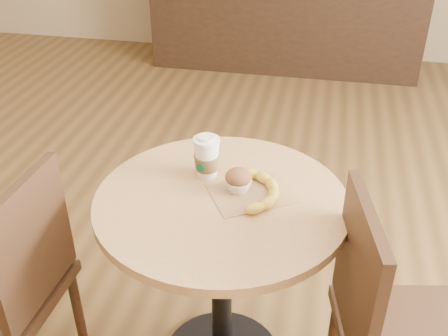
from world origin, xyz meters
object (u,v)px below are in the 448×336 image
chair_right (390,328)px  banana (260,191)px  cafe_table (221,247)px  chair_left (11,287)px  coffee_cup (207,158)px  muffin (238,180)px

chair_right → banana: bearing=52.4°
cafe_table → banana: 0.24m
chair_left → coffee_cup: size_ratio=6.25×
cafe_table → banana: banana is taller
chair_left → chair_right: size_ratio=0.98×
cafe_table → coffee_cup: coffee_cup is taller
banana → coffee_cup: bearing=146.9°
coffee_cup → muffin: bearing=-16.6°
chair_right → chair_left: bearing=82.0°
chair_left → chair_right: bearing=95.1°
chair_left → coffee_cup: 0.73m
chair_right → muffin: bearing=54.3°
chair_left → coffee_cup: (0.55, 0.35, 0.33)m
cafe_table → chair_right: chair_right is taller
muffin → banana: bearing=-12.1°
cafe_table → coffee_cup: size_ratio=5.45×
cafe_table → coffee_cup: bearing=122.0°
coffee_cup → cafe_table: bearing=-43.3°
banana → muffin: bearing=159.5°
coffee_cup → chair_left: bearing=-132.6°
chair_right → muffin: (-0.48, 0.22, 0.29)m
cafe_table → chair_left: size_ratio=0.87×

